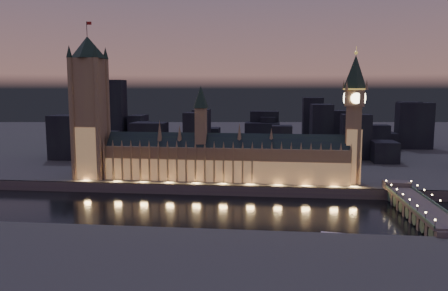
# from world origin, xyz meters

# --- Properties ---
(ground_plane) EXTENTS (2000.00, 2000.00, 0.00)m
(ground_plane) POSITION_xyz_m (0.00, 0.00, 0.00)
(ground_plane) COLOR black
(ground_plane) RESTS_ON ground
(north_bank) EXTENTS (2000.00, 960.00, 8.00)m
(north_bank) POSITION_xyz_m (0.00, 520.00, 4.00)
(north_bank) COLOR #474144
(north_bank) RESTS_ON ground
(embankment_wall) EXTENTS (2000.00, 2.50, 8.00)m
(embankment_wall) POSITION_xyz_m (0.00, 41.00, 4.00)
(embankment_wall) COLOR #524150
(embankment_wall) RESTS_ON ground
(palace_of_westminster) EXTENTS (202.00, 25.01, 78.00)m
(palace_of_westminster) POSITION_xyz_m (4.13, 61.74, 26.37)
(palace_of_westminster) COLOR #936E57
(palace_of_westminster) RESTS_ON north_bank
(victoria_tower) EXTENTS (31.68, 31.68, 130.87)m
(victoria_tower) POSITION_xyz_m (-110.00, 61.93, 73.12)
(victoria_tower) COLOR #936E57
(victoria_tower) RESTS_ON north_bank
(elizabeth_tower) EXTENTS (18.00, 18.00, 108.47)m
(elizabeth_tower) POSITION_xyz_m (108.00, 61.92, 68.47)
(elizabeth_tower) COLOR #936E57
(elizabeth_tower) RESTS_ON north_bank
(westminster_bridge) EXTENTS (19.13, 113.00, 15.90)m
(westminster_bridge) POSITION_xyz_m (138.65, -3.45, 5.98)
(westminster_bridge) COLOR #524150
(westminster_bridge) RESTS_ON ground
(river_boat) EXTENTS (42.64, 16.39, 4.50)m
(river_boat) POSITION_xyz_m (81.72, -58.00, 1.56)
(river_boat) COLOR #524150
(river_boat) RESTS_ON ground
(city_backdrop) EXTENTS (445.49, 215.63, 87.96)m
(city_backdrop) POSITION_xyz_m (33.58, 246.28, 30.97)
(city_backdrop) COLOR black
(city_backdrop) RESTS_ON north_bank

